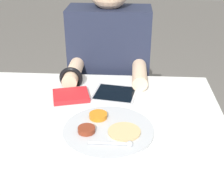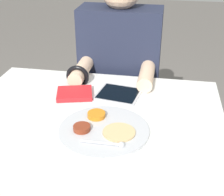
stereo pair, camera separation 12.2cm
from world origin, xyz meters
name	(u,v)px [view 2 (the right image)]	position (x,y,z in m)	size (l,w,h in m)	color
dining_table	(92,184)	(0.00, 0.00, 0.35)	(1.04, 0.81, 0.71)	silver
thali_tray	(103,129)	(0.07, -0.09, 0.71)	(0.33, 0.33, 0.03)	#B7BABF
red_notebook	(75,94)	(-0.10, 0.16, 0.71)	(0.18, 0.16, 0.02)	silver
tablet_device	(119,94)	(0.08, 0.20, 0.71)	(0.21, 0.19, 0.01)	#B7B7BC
person_diner	(119,88)	(0.03, 0.55, 0.56)	(0.42, 0.43, 1.20)	black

